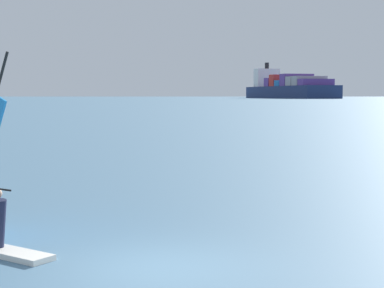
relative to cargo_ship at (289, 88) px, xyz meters
name	(u,v)px	position (x,y,z in m)	size (l,w,h in m)	color
ground_plane	(151,269)	(-163.21, -521.73, -8.75)	(4000.00, 4000.00, 0.00)	#476B84
cargo_ship	(289,88)	(0.00, 0.00, 0.00)	(45.02, 144.79, 34.15)	navy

